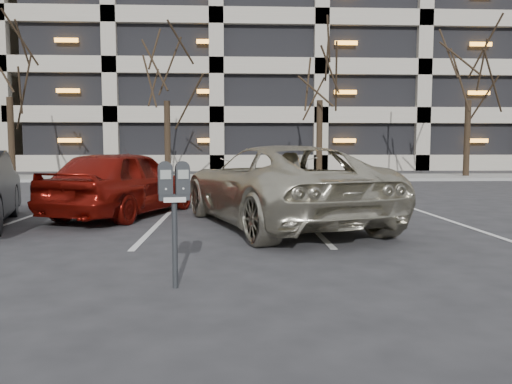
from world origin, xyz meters
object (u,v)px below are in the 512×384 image
(parking_meter, at_px, (174,193))
(suv_silver, at_px, (278,185))
(tree_d, at_px, (470,52))
(car_red, at_px, (124,183))
(tree_c, at_px, (320,52))
(tree_a, at_px, (7,46))
(tree_b, at_px, (166,53))

(parking_meter, xyz_separation_m, suv_silver, (1.41, 4.13, -0.23))
(tree_d, relative_size, car_red, 1.98)
(tree_c, height_order, suv_silver, tree_c)
(tree_a, distance_m, tree_c, 14.00)
(parking_meter, relative_size, car_red, 0.31)
(tree_b, xyz_separation_m, suv_silver, (3.82, -13.98, -4.98))
(parking_meter, distance_m, suv_silver, 4.37)
(parking_meter, bearing_deg, tree_a, 104.46)
(tree_b, height_order, parking_meter, tree_b)
(tree_d, xyz_separation_m, parking_meter, (-11.59, -18.11, -4.90))
(tree_d, distance_m, car_red, 19.03)
(suv_silver, bearing_deg, tree_b, -92.77)
(tree_a, relative_size, car_red, 2.01)
(tree_a, height_order, tree_d, tree_a)
(tree_a, bearing_deg, tree_d, 0.00)
(parking_meter, xyz_separation_m, car_red, (-1.68, 5.49, -0.26))
(tree_a, xyz_separation_m, suv_silver, (10.82, -13.98, -5.21))
(tree_b, height_order, suv_silver, tree_b)
(parking_meter, distance_m, car_red, 5.74)
(tree_d, distance_m, parking_meter, 22.05)
(parking_meter, bearing_deg, suv_silver, 58.15)
(tree_c, height_order, parking_meter, tree_c)
(suv_silver, bearing_deg, tree_c, -120.86)
(tree_c, distance_m, parking_meter, 19.30)
(tree_d, bearing_deg, car_red, -136.42)
(tree_a, height_order, tree_b, tree_a)
(suv_silver, bearing_deg, tree_d, -144.11)
(tree_b, xyz_separation_m, tree_d, (14.00, 0.00, 0.15))
(tree_a, height_order, parking_meter, tree_a)
(tree_a, xyz_separation_m, parking_meter, (9.41, -18.11, -4.98))
(tree_b, bearing_deg, parking_meter, -82.41)
(tree_c, distance_m, tree_d, 7.00)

